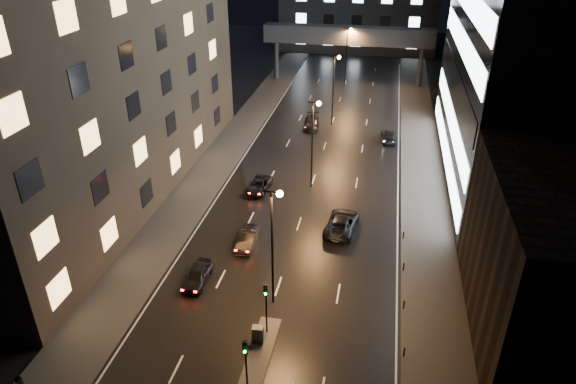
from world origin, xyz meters
name	(u,v)px	position (x,y,z in m)	size (l,w,h in m)	color
ground	(325,146)	(0.00, 40.00, 0.00)	(160.00, 160.00, 0.00)	black
sidewalk_left	(224,153)	(-12.50, 35.00, 0.07)	(5.00, 110.00, 0.15)	#383533
sidewalk_right	(422,169)	(12.50, 35.00, 0.07)	(5.00, 110.00, 0.15)	#383533
building_left	(77,0)	(-22.50, 24.00, 20.00)	(15.00, 48.00, 40.00)	#2D2319
building_right_low	(556,262)	(20.00, 9.00, 6.00)	(10.00, 18.00, 12.00)	black
skybridge	(348,36)	(0.00, 70.00, 8.34)	(30.00, 3.00, 10.00)	#333335
median_island	(259,358)	(0.30, 2.00, 0.07)	(1.60, 8.00, 0.15)	#383533
traffic_signal_near	(266,301)	(0.30, 4.49, 3.09)	(0.28, 0.34, 4.40)	black
traffic_signal_far	(246,359)	(0.30, -1.01, 3.09)	(0.28, 0.34, 4.40)	black
bollard_row	(404,328)	(10.20, 6.50, 0.45)	(0.12, 25.12, 0.90)	black
streetlight_near	(274,234)	(0.16, 8.00, 6.50)	(1.45, 0.50, 10.15)	black
streetlight_mid_a	(314,134)	(0.16, 28.00, 6.50)	(1.45, 0.50, 10.15)	black
streetlight_mid_b	(335,81)	(0.16, 48.00, 6.50)	(1.45, 0.50, 10.15)	black
streetlight_far	(347,49)	(0.16, 68.00, 6.50)	(1.45, 0.50, 10.15)	black
car_away_a	(198,275)	(-6.74, 9.26, 0.73)	(1.72, 4.27, 1.46)	black
car_away_b	(248,238)	(-4.07, 15.43, 0.71)	(1.51, 4.34, 1.43)	black
car_away_c	(259,185)	(-5.60, 26.07, 0.64)	(2.12, 4.61, 1.28)	black
car_away_d	(312,122)	(-2.75, 46.38, 0.75)	(2.11, 5.18, 1.50)	black
car_toward_a	(342,223)	(4.28, 19.66, 0.82)	(2.71, 5.88, 1.63)	black
car_toward_b	(389,136)	(8.33, 43.48, 0.67)	(1.89, 4.64, 1.35)	black
utility_cabinet	(258,334)	(-0.10, 3.50, 0.80)	(0.81, 0.57, 1.29)	#4F4F52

